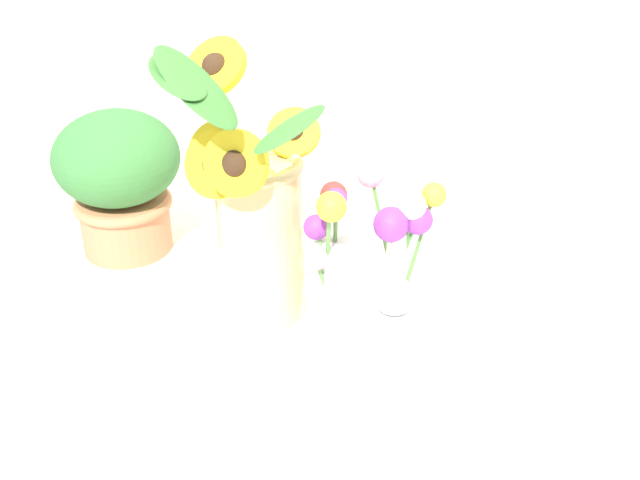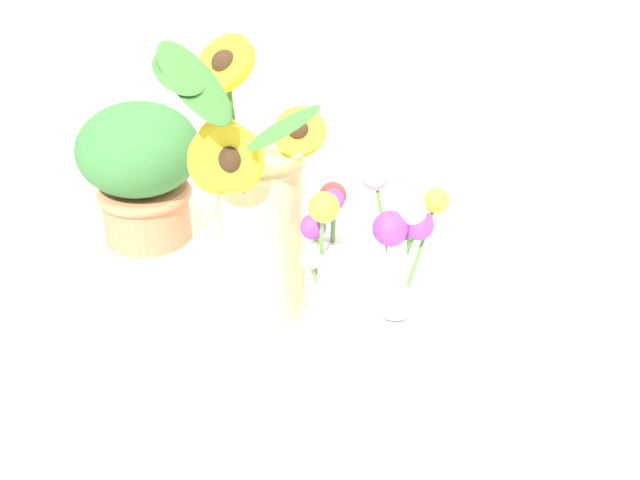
{
  "view_description": "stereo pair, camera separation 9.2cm",
  "coord_description": "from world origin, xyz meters",
  "px_view_note": "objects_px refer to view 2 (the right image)",
  "views": [
    {
      "loc": [
        0.23,
        -0.66,
        0.58
      ],
      "look_at": [
        -0.03,
        0.11,
        0.13
      ],
      "focal_mm": 42.0,
      "sensor_mm": 36.0,
      "label": 1
    },
    {
      "loc": [
        0.31,
        -0.63,
        0.58
      ],
      "look_at": [
        -0.03,
        0.11,
        0.13
      ],
      "focal_mm": 42.0,
      "sensor_mm": 36.0,
      "label": 2
    }
  ],
  "objects_px": {
    "serving_tray": "(320,319)",
    "vase_small_center": "(330,274)",
    "vase_bulb_right": "(399,251)",
    "potted_plant": "(141,167)",
    "mason_jar_sunflowers": "(255,211)"
  },
  "relations": [
    {
      "from": "vase_bulb_right",
      "to": "serving_tray",
      "type": "bearing_deg",
      "value": -158.11
    },
    {
      "from": "mason_jar_sunflowers",
      "to": "vase_bulb_right",
      "type": "height_order",
      "value": "mason_jar_sunflowers"
    },
    {
      "from": "vase_bulb_right",
      "to": "potted_plant",
      "type": "distance_m",
      "value": 0.44
    },
    {
      "from": "vase_bulb_right",
      "to": "potted_plant",
      "type": "height_order",
      "value": "potted_plant"
    },
    {
      "from": "mason_jar_sunflowers",
      "to": "vase_bulb_right",
      "type": "xyz_separation_m",
      "value": [
        0.17,
        0.05,
        -0.04
      ]
    },
    {
      "from": "serving_tray",
      "to": "vase_bulb_right",
      "type": "xyz_separation_m",
      "value": [
        0.09,
        0.04,
        0.11
      ]
    },
    {
      "from": "vase_small_center",
      "to": "potted_plant",
      "type": "xyz_separation_m",
      "value": [
        -0.37,
        0.13,
        0.02
      ]
    },
    {
      "from": "serving_tray",
      "to": "vase_small_center",
      "type": "height_order",
      "value": "vase_small_center"
    },
    {
      "from": "vase_small_center",
      "to": "vase_bulb_right",
      "type": "height_order",
      "value": "vase_small_center"
    },
    {
      "from": "vase_bulb_right",
      "to": "mason_jar_sunflowers",
      "type": "bearing_deg",
      "value": -162.23
    },
    {
      "from": "vase_small_center",
      "to": "serving_tray",
      "type": "bearing_deg",
      "value": 130.32
    },
    {
      "from": "mason_jar_sunflowers",
      "to": "vase_small_center",
      "type": "bearing_deg",
      "value": -8.16
    },
    {
      "from": "vase_small_center",
      "to": "vase_bulb_right",
      "type": "xyz_separation_m",
      "value": [
        0.06,
        0.07,
        0.01
      ]
    },
    {
      "from": "serving_tray",
      "to": "mason_jar_sunflowers",
      "type": "height_order",
      "value": "mason_jar_sunflowers"
    },
    {
      "from": "vase_small_center",
      "to": "potted_plant",
      "type": "bearing_deg",
      "value": 160.47
    }
  ]
}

